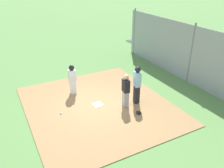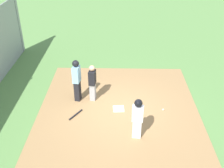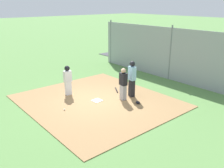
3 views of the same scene
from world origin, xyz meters
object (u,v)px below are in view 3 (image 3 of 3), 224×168
object	(u,v)px
home_plate	(97,100)
baseball	(64,109)
parked_car_red	(198,60)
catcher	(123,84)
baseball_bat	(117,90)
catcher_mask	(138,102)
runner	(68,79)
parked_car_green	(143,48)
umpire	(132,78)

from	to	relation	value
home_plate	baseball	size ratio (longest dim) A/B	5.95
parked_car_red	catcher	bearing A→B (deg)	-86.32
baseball_bat	catcher_mask	distance (m)	2.06
runner	baseball_bat	distance (m)	2.74
catcher	baseball	bearing A→B (deg)	-7.44
runner	parked_car_green	bearing A→B (deg)	121.04
parked_car_red	parked_car_green	world-z (taller)	same
catcher	baseball_bat	bearing A→B (deg)	-109.64
baseball_bat	parked_car_green	xyz separation A→B (m)	(5.86, -8.34, 0.55)
catcher	baseball	size ratio (longest dim) A/B	21.68
runner	parked_car_red	size ratio (longest dim) A/B	0.36
catcher_mask	home_plate	bearing A→B (deg)	39.25
runner	parked_car_green	world-z (taller)	runner
runner	baseball	size ratio (longest dim) A/B	21.07
home_plate	parked_car_green	bearing A→B (deg)	-57.75
runner	catcher_mask	size ratio (longest dim) A/B	6.50
umpire	parked_car_green	xyz separation A→B (m)	(6.97, -8.29, -0.40)
baseball	umpire	bearing A→B (deg)	-101.35
baseball_bat	parked_car_green	world-z (taller)	parked_car_green
home_plate	parked_car_red	bearing A→B (deg)	-88.30
catcher_mask	baseball	bearing A→B (deg)	62.28
baseball_bat	parked_car_red	size ratio (longest dim) A/B	0.18
baseball	parked_car_red	xyz separation A→B (m)	(0.22, -11.21, 0.55)
runner	parked_car_red	world-z (taller)	runner
catcher	runner	distance (m)	2.91
catcher	parked_car_green	size ratio (longest dim) A/B	0.38
catcher	parked_car_red	distance (m)	8.38
baseball_bat	parked_car_red	distance (m)	7.75
home_plate	runner	world-z (taller)	runner
catcher	runner	size ratio (longest dim) A/B	1.03
home_plate	umpire	size ratio (longest dim) A/B	0.24
baseball_bat	catcher_mask	world-z (taller)	catcher_mask
catcher_mask	parked_car_red	world-z (taller)	parked_car_red
catcher_mask	runner	bearing A→B (deg)	30.85
umpire	parked_car_red	distance (m)	7.75
home_plate	parked_car_green	size ratio (longest dim) A/B	0.10
home_plate	parked_car_red	size ratio (longest dim) A/B	0.10
baseball_bat	parked_car_red	bearing A→B (deg)	120.75
home_plate	parked_car_red	xyz separation A→B (m)	(0.28, -9.42, 0.57)
umpire	parked_car_green	bearing A→B (deg)	-129.04
home_plate	parked_car_green	world-z (taller)	parked_car_green
umpire	parked_car_red	bearing A→B (deg)	-162.20
catcher_mask	parked_car_red	distance (m)	8.37
baseball_bat	parked_car_red	xyz separation A→B (m)	(-0.18, -7.73, 0.55)
baseball_bat	baseball	xyz separation A→B (m)	(-0.41, 3.48, 0.01)
umpire	baseball_bat	xyz separation A→B (m)	(1.11, 0.05, -0.95)
home_plate	catcher_mask	size ratio (longest dim) A/B	1.83
parked_car_red	baseball_bat	bearing A→B (deg)	-94.38
catcher	baseball_bat	distance (m)	1.53
parked_car_green	catcher	bearing A→B (deg)	126.92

